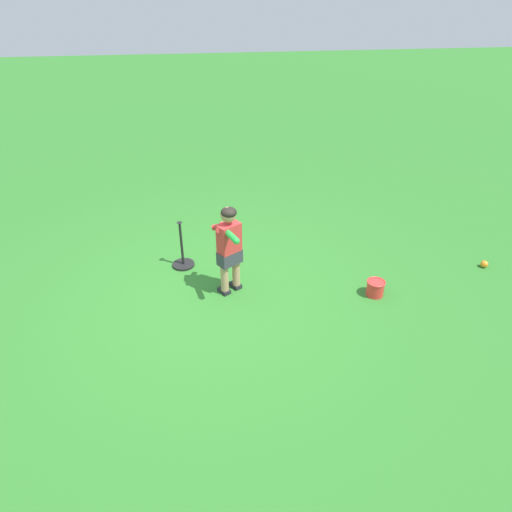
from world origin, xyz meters
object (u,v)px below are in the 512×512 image
object	(u,v)px
play_ball_behind_batter	(484,264)
batting_tee	(183,259)
child_batter	(229,243)
toy_bucket	(375,288)

from	to	relation	value
play_ball_behind_batter	batting_tee	world-z (taller)	batting_tee
child_batter	batting_tee	distance (m)	1.00
play_ball_behind_batter	toy_bucket	world-z (taller)	toy_bucket
toy_bucket	batting_tee	bearing A→B (deg)	-113.48
play_ball_behind_batter	toy_bucket	distance (m)	1.64
play_ball_behind_batter	batting_tee	bearing A→B (deg)	-98.76
child_batter	batting_tee	xyz separation A→B (m)	(-0.64, -0.55, -0.55)
play_ball_behind_batter	toy_bucket	bearing A→B (deg)	-76.93
play_ball_behind_batter	batting_tee	xyz separation A→B (m)	(-0.58, -3.79, 0.06)
play_ball_behind_batter	child_batter	bearing A→B (deg)	-89.08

